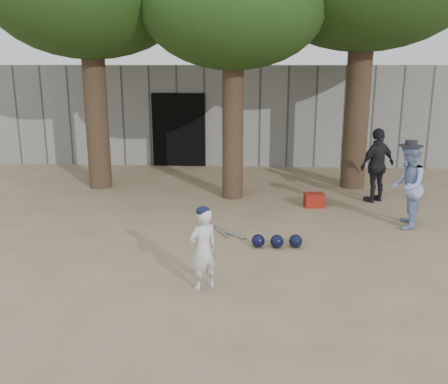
# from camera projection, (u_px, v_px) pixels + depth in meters

# --- Properties ---
(ground) EXTENTS (70.00, 70.00, 0.00)m
(ground) POSITION_uv_depth(u_px,v_px,m) (181.00, 267.00, 7.74)
(ground) COLOR #937C5E
(ground) RESTS_ON ground
(boy_player) EXTENTS (0.51, 0.47, 1.16)m
(boy_player) POSITION_uv_depth(u_px,v_px,m) (203.00, 249.00, 6.86)
(boy_player) COLOR silver
(boy_player) RESTS_ON ground
(spectator_blue) EXTENTS (0.82, 0.93, 1.61)m
(spectator_blue) POSITION_uv_depth(u_px,v_px,m) (407.00, 186.00, 9.41)
(spectator_blue) COLOR #889FD3
(spectator_blue) RESTS_ON ground
(spectator_dark) EXTENTS (1.04, 0.89, 1.67)m
(spectator_dark) POSITION_uv_depth(u_px,v_px,m) (377.00, 165.00, 11.19)
(spectator_dark) COLOR black
(spectator_dark) RESTS_ON ground
(red_bag) EXTENTS (0.45, 0.37, 0.30)m
(red_bag) POSITION_uv_depth(u_px,v_px,m) (314.00, 200.00, 10.94)
(red_bag) COLOR maroon
(red_bag) RESTS_ON ground
(back_building) EXTENTS (16.00, 5.24, 3.00)m
(back_building) POSITION_uv_depth(u_px,v_px,m) (224.00, 109.00, 17.35)
(back_building) COLOR gray
(back_building) RESTS_ON ground
(helmet_row) EXTENTS (0.87, 0.26, 0.23)m
(helmet_row) POSITION_uv_depth(u_px,v_px,m) (277.00, 241.00, 8.52)
(helmet_row) COLOR black
(helmet_row) RESTS_ON ground
(bat_pile) EXTENTS (0.65, 0.71, 0.06)m
(bat_pile) POSITION_uv_depth(u_px,v_px,m) (226.00, 232.00, 9.22)
(bat_pile) COLOR #AAABB1
(bat_pile) RESTS_ON ground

